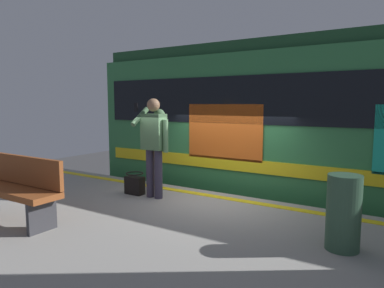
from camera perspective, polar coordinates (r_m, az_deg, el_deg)
The scene contains 10 objects.
ground_plane at distance 6.86m, azimuth 4.27°, elevation -16.84°, with size 23.73×23.73×0.00m, color #3D3D3F.
platform at distance 5.01m, azimuth -8.03°, elevation -19.22°, with size 14.07×4.29×1.11m, color gray.
safety_line at distance 6.24m, azimuth 3.04°, elevation -8.42°, with size 13.78×0.16×0.01m, color yellow.
track_rail_near at distance 7.83m, azimuth 8.50°, elevation -13.22°, with size 18.28×0.08×0.16m, color slate.
track_rail_far at distance 9.10m, azimuth 12.24°, elevation -10.45°, with size 18.28×0.08×0.16m, color slate.
train_carriage at distance 7.60m, azimuth 21.82°, elevation 3.81°, with size 9.67×2.88×3.76m.
passenger at distance 6.00m, azimuth -6.19°, elevation 0.71°, with size 0.57×0.55×1.71m.
handbag at distance 6.40m, azimuth -9.33°, elevation -6.50°, with size 0.35×0.32×0.39m.
bench at distance 5.44m, azimuth -27.00°, elevation -6.10°, with size 1.72×0.44×0.90m.
trash_bin at distance 4.29m, azimuth 23.49°, elevation -10.22°, with size 0.37×0.37×0.85m, color #2D4C38.
Camera 1 is at (-2.95, 5.56, 2.74)m, focal length 32.69 mm.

